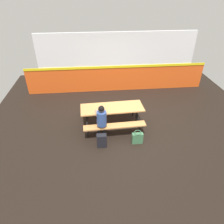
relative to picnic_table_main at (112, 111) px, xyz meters
name	(u,v)px	position (x,y,z in m)	size (l,w,h in m)	color
ground_plane	(126,124)	(0.49, 0.00, -0.59)	(10.00, 10.00, 0.02)	black
accent_backdrop	(117,64)	(0.49, 2.76, 0.67)	(8.00, 0.14, 2.60)	#E55119
picnic_table_main	(112,111)	(0.00, 0.00, 0.00)	(2.13, 1.64, 0.74)	tan
student_nearer	(101,118)	(-0.39, -0.57, 0.13)	(0.37, 0.53, 1.21)	#2D2D38
backpack_dark	(102,141)	(-0.42, -1.06, -0.36)	(0.30, 0.22, 0.44)	black
tote_bag_bright	(137,138)	(0.70, -1.01, -0.39)	(0.34, 0.21, 0.43)	#3F724C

